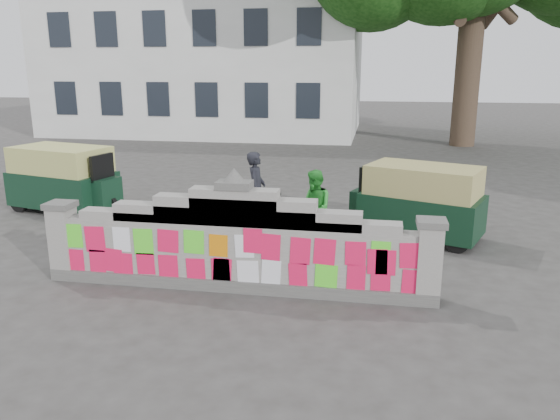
{
  "coord_description": "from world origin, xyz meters",
  "views": [
    {
      "loc": [
        2.16,
        -8.06,
        3.54
      ],
      "look_at": [
        0.55,
        1.0,
        1.1
      ],
      "focal_mm": 35.0,
      "sensor_mm": 36.0,
      "label": 1
    }
  ],
  "objects": [
    {
      "name": "ground",
      "position": [
        0.0,
        0.0,
        0.0
      ],
      "size": [
        100.0,
        100.0,
        0.0
      ],
      "primitive_type": "plane",
      "color": "#383533",
      "rests_on": "ground"
    },
    {
      "name": "rickshaw_left",
      "position": [
        -5.44,
        4.08,
        0.84
      ],
      "size": [
        3.01,
        1.92,
        1.62
      ],
      "rotation": [
        0.0,
        0.0,
        -0.24
      ],
      "color": "black",
      "rests_on": "ground"
    },
    {
      "name": "pedestrian",
      "position": [
        0.99,
        2.54,
        0.77
      ],
      "size": [
        0.87,
        0.93,
        1.53
      ],
      "primitive_type": "imported",
      "rotation": [
        0.0,
        0.0,
        -1.07
      ],
      "color": "green",
      "rests_on": "ground"
    },
    {
      "name": "parapet_wall",
      "position": [
        -0.0,
        -0.01,
        0.75
      ],
      "size": [
        6.48,
        0.44,
        2.01
      ],
      "color": "#4C4C49",
      "rests_on": "ground"
    },
    {
      "name": "cyclist_rider",
      "position": [
        -0.27,
        2.75,
        0.79
      ],
      "size": [
        0.41,
        0.6,
        1.59
      ],
      "primitive_type": "imported",
      "rotation": [
        0.0,
        0.0,
        1.63
      ],
      "color": "black",
      "rests_on": "ground"
    },
    {
      "name": "rickshaw_right",
      "position": [
        3.08,
        3.35,
        0.8
      ],
      "size": [
        2.88,
        2.08,
        1.55
      ],
      "rotation": [
        0.0,
        0.0,
        2.77
      ],
      "color": "black",
      "rests_on": "ground"
    },
    {
      "name": "building",
      "position": [
        -7.0,
        21.98,
        4.01
      ],
      "size": [
        16.0,
        10.0,
        8.9
      ],
      "color": "silver",
      "rests_on": "ground"
    },
    {
      "name": "cyclist_bike",
      "position": [
        -0.27,
        2.75,
        0.47
      ],
      "size": [
        1.82,
        0.72,
        0.94
      ],
      "primitive_type": "imported",
      "rotation": [
        0.0,
        0.0,
        1.63
      ],
      "color": "black",
      "rests_on": "ground"
    }
  ]
}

